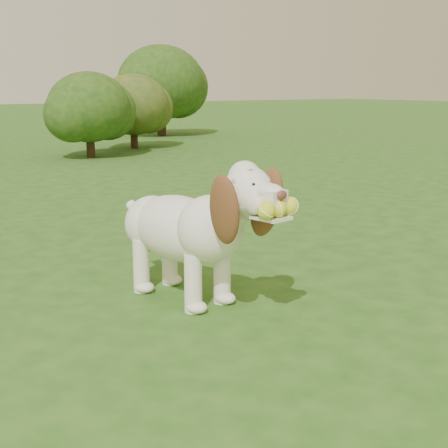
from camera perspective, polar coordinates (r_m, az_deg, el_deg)
ground at (r=3.03m, az=-8.21°, el=-11.17°), size 80.00×80.00×0.00m
dog at (r=3.49m, az=-2.96°, el=-0.07°), size 0.58×1.30×0.85m
shrub_c at (r=10.95m, az=-12.26°, el=10.39°), size 1.39×1.39×1.44m
shrub_f at (r=15.47m, az=-5.80°, el=12.75°), size 2.09×2.09×2.17m
shrub_d at (r=12.41m, az=-8.31°, el=10.75°), size 1.39×1.39×1.44m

